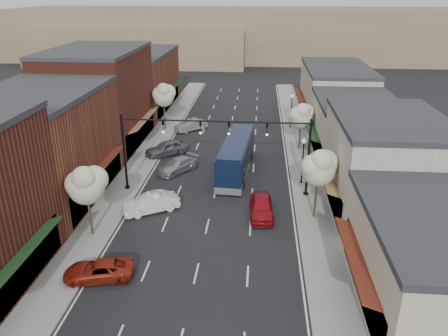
% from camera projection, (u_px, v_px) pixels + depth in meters
% --- Properties ---
extents(ground, '(160.00, 160.00, 0.00)m').
position_uv_depth(ground, '(204.00, 240.00, 31.66)').
color(ground, black).
rests_on(ground, ground).
extents(sidewalk_left, '(2.80, 73.00, 0.15)m').
position_uv_depth(sidewalk_left, '(151.00, 149.00, 49.30)').
color(sidewalk_left, gray).
rests_on(sidewalk_left, ground).
extents(sidewalk_right, '(2.80, 73.00, 0.15)m').
position_uv_depth(sidewalk_right, '(301.00, 153.00, 48.02)').
color(sidewalk_right, gray).
rests_on(sidewalk_right, ground).
extents(curb_left, '(0.25, 73.00, 0.17)m').
position_uv_depth(curb_left, '(163.00, 149.00, 49.20)').
color(curb_left, gray).
rests_on(curb_left, ground).
extents(curb_right, '(0.25, 73.00, 0.17)m').
position_uv_depth(curb_right, '(288.00, 153.00, 48.12)').
color(curb_right, gray).
rests_on(curb_right, ground).
extents(bldg_left_midnear, '(10.14, 14.10, 9.40)m').
position_uv_depth(bldg_left_midnear, '(43.00, 146.00, 36.49)').
color(bldg_left_midnear, brown).
rests_on(bldg_left_midnear, ground).
extents(bldg_left_midfar, '(10.14, 14.10, 10.90)m').
position_uv_depth(bldg_left_midfar, '(100.00, 98.00, 49.09)').
color(bldg_left_midfar, maroon).
rests_on(bldg_left_midfar, ground).
extents(bldg_left_far, '(10.14, 18.10, 8.40)m').
position_uv_depth(bldg_left_far, '(138.00, 81.00, 64.29)').
color(bldg_left_far, brown).
rests_on(bldg_left_far, ground).
extents(bldg_right_near, '(9.14, 12.10, 5.90)m').
position_uv_depth(bldg_right_near, '(437.00, 264.00, 23.97)').
color(bldg_right_near, beige).
rests_on(bldg_right_near, ground).
extents(bldg_right_midnear, '(9.14, 12.10, 7.90)m').
position_uv_depth(bldg_right_midnear, '(384.00, 165.00, 34.63)').
color(bldg_right_midnear, beige).
rests_on(bldg_right_midnear, ground).
extents(bldg_right_midfar, '(9.14, 12.10, 6.40)m').
position_uv_depth(bldg_right_midfar, '(354.00, 129.00, 45.96)').
color(bldg_right_midfar, beige).
rests_on(bldg_right_midfar, ground).
extents(bldg_right_far, '(9.14, 16.10, 7.40)m').
position_uv_depth(bldg_right_far, '(334.00, 94.00, 58.66)').
color(bldg_right_far, beige).
rests_on(bldg_right_far, ground).
extents(hill_far, '(120.00, 30.00, 12.00)m').
position_uv_depth(hill_far, '(247.00, 33.00, 112.19)').
color(hill_far, '#7A6647').
rests_on(hill_far, ground).
extents(hill_near, '(50.00, 20.00, 8.00)m').
position_uv_depth(hill_near, '(141.00, 46.00, 103.83)').
color(hill_near, '#7A6647').
rests_on(hill_near, ground).
extents(signal_mast_right, '(8.22, 0.46, 7.00)m').
position_uv_depth(signal_mast_right, '(281.00, 145.00, 36.82)').
color(signal_mast_right, black).
rests_on(signal_mast_right, ground).
extents(signal_mast_left, '(8.22, 0.46, 7.00)m').
position_uv_depth(signal_mast_left, '(150.00, 142.00, 37.68)').
color(signal_mast_left, black).
rests_on(signal_mast_left, ground).
extents(tree_right_near, '(2.85, 2.65, 5.95)m').
position_uv_depth(tree_right_near, '(319.00, 167.00, 32.94)').
color(tree_right_near, '#47382B').
rests_on(tree_right_near, ground).
extents(tree_right_far, '(2.85, 2.65, 5.43)m').
position_uv_depth(tree_right_far, '(302.00, 115.00, 47.85)').
color(tree_right_far, '#47382B').
rests_on(tree_right_far, ground).
extents(tree_left_near, '(2.85, 2.65, 5.69)m').
position_uv_depth(tree_left_near, '(86.00, 184.00, 30.62)').
color(tree_left_near, '#47382B').
rests_on(tree_left_near, ground).
extents(tree_left_far, '(2.85, 2.65, 6.13)m').
position_uv_depth(tree_left_far, '(164.00, 94.00, 54.41)').
color(tree_left_far, '#47382B').
rests_on(tree_left_far, ground).
extents(lamp_post_near, '(0.44, 0.44, 4.44)m').
position_uv_depth(lamp_post_near, '(303.00, 154.00, 39.57)').
color(lamp_post_near, black).
rests_on(lamp_post_near, ground).
extents(lamp_post_far, '(0.44, 0.44, 4.44)m').
position_uv_depth(lamp_post_far, '(292.00, 106.00, 55.68)').
color(lamp_post_far, black).
rests_on(lamp_post_far, ground).
extents(coach_bus, '(3.30, 11.24, 3.39)m').
position_uv_depth(coach_bus, '(236.00, 156.00, 42.56)').
color(coach_bus, black).
rests_on(coach_bus, ground).
extents(red_hatchback, '(2.05, 4.68, 1.57)m').
position_uv_depth(red_hatchback, '(261.00, 207.00, 34.76)').
color(red_hatchback, maroon).
rests_on(red_hatchback, ground).
extents(parked_car_a, '(4.67, 2.88, 1.21)m').
position_uv_depth(parked_car_a, '(99.00, 270.00, 27.28)').
color(parked_car_a, maroon).
rests_on(parked_car_a, ground).
extents(parked_car_b, '(4.75, 3.72, 1.51)m').
position_uv_depth(parked_car_b, '(151.00, 203.00, 35.43)').
color(parked_car_b, white).
rests_on(parked_car_b, ground).
extents(parked_car_c, '(4.26, 4.85, 1.34)m').
position_uv_depth(parked_car_c, '(178.00, 165.00, 43.18)').
color(parked_car_c, '#99999E').
rests_on(parked_car_c, ground).
extents(parked_car_d, '(4.94, 4.44, 1.62)m').
position_uv_depth(parked_car_d, '(167.00, 148.00, 47.42)').
color(parked_car_d, '#56585D').
rests_on(parked_car_d, ground).
extents(parked_car_e, '(4.23, 4.04, 1.43)m').
position_uv_depth(parked_car_e, '(191.00, 125.00, 55.64)').
color(parked_car_e, '#A4A3A9').
rests_on(parked_car_e, ground).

